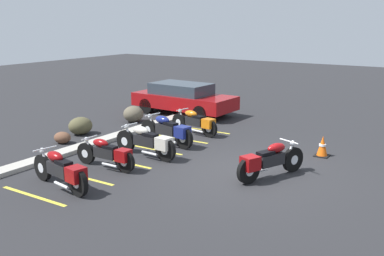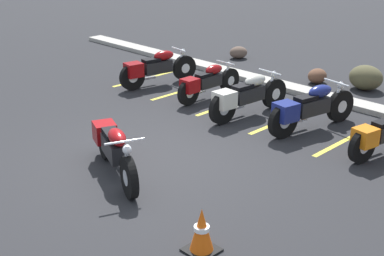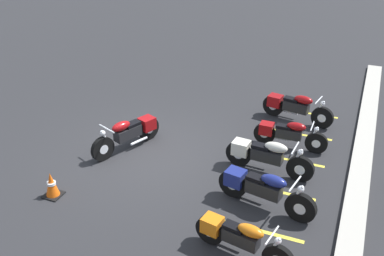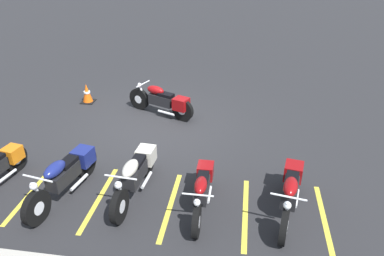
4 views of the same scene
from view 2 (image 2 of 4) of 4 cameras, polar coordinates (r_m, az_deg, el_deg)
name	(u,v)px [view 2 (image 2 of 4)]	position (r m, az deg, el deg)	size (l,w,h in m)	color
ground	(149,163)	(9.30, -4.60, -3.69)	(60.00, 60.00, 0.00)	#262628
motorcycle_maroon_featured	(114,148)	(8.81, -8.34, -2.08)	(2.07, 1.03, 0.86)	black
parked_bike_0	(155,68)	(13.45, -3.96, 6.41)	(0.75, 2.17, 0.86)	black
parked_bike_1	(207,82)	(12.38, 1.58, 4.91)	(0.56, 1.98, 0.78)	black
parked_bike_2	(246,96)	(11.30, 5.76, 3.44)	(0.62, 2.23, 0.88)	black
parked_bike_3	(309,108)	(10.74, 12.38, 2.11)	(0.79, 2.25, 0.89)	black
concrete_curb	(316,94)	(12.98, 13.12, 3.51)	(18.00, 0.50, 0.12)	#A8A399
landscape_rock_0	(366,78)	(13.82, 18.05, 5.13)	(0.84, 0.74, 0.60)	brown
landscape_rock_1	(238,52)	(16.26, 4.98, 8.03)	(0.54, 0.44, 0.36)	brown
landscape_rock_3	(317,76)	(14.07, 13.22, 5.43)	(0.56, 0.46, 0.37)	brown
traffic_cone	(202,232)	(6.82, 1.04, -10.99)	(0.40, 0.40, 0.61)	black
stall_line_0	(145,79)	(14.19, -5.03, 5.28)	(0.10, 2.10, 0.00)	gold
stall_line_1	(184,91)	(13.13, -0.88, 4.02)	(0.10, 2.10, 0.00)	gold
stall_line_2	(229,104)	(12.17, 3.95, 2.52)	(0.10, 2.10, 0.00)	gold
stall_line_3	(282,121)	(11.31, 9.55, 0.76)	(0.10, 2.10, 0.00)	gold
stall_line_4	(345,140)	(10.58, 15.99, -1.27)	(0.10, 2.10, 0.00)	gold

